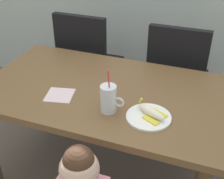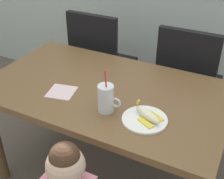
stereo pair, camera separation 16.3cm
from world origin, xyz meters
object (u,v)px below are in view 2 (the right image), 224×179
dining_chair_right (187,79)px  peeled_banana (148,115)px  dining_table (105,102)px  milk_cup (106,100)px  snack_plate (145,120)px  dining_chair_left (100,59)px  paper_napkin (62,92)px

dining_chair_right → peeled_banana: size_ratio=5.61×
dining_table → milk_cup: 0.28m
dining_table → snack_plate: bearing=-29.6°
dining_chair_right → peeled_banana: dining_chair_right is taller
dining_chair_right → dining_table: bearing=62.4°
dining_chair_right → snack_plate: 0.86m
dining_chair_left → peeled_banana: bearing=131.7°
snack_plate → peeled_banana: (0.01, 0.01, 0.03)m
snack_plate → peeled_banana: size_ratio=1.34×
dining_table → dining_chair_right: 0.74m
snack_plate → peeled_banana: bearing=42.2°
snack_plate → peeled_banana: 0.03m
dining_chair_left → peeled_banana: (0.74, -0.83, 0.22)m
dining_chair_left → peeled_banana: 1.13m
milk_cup → snack_plate: milk_cup is taller
dining_table → dining_chair_left: dining_chair_left is taller
dining_chair_left → dining_table: bearing=121.6°
milk_cup → dining_table: bearing=120.2°
peeled_banana → dining_chair_left: bearing=131.7°
dining_chair_left → paper_napkin: bearing=104.1°
dining_chair_right → peeled_banana: bearing=89.7°
dining_chair_left → paper_napkin: dining_chair_left is taller
dining_table → dining_chair_left: 0.77m
milk_cup → paper_napkin: milk_cup is taller
dining_chair_left → snack_plate: size_ratio=4.17×
dining_table → dining_chair_right: dining_chair_right is taller
dining_table → milk_cup: milk_cup is taller
dining_chair_left → dining_chair_right: bearing=-179.7°
paper_napkin → peeled_banana: bearing=-2.0°
dining_table → paper_napkin: paper_napkin is taller
dining_chair_left → milk_cup: size_ratio=3.81×
dining_chair_right → milk_cup: bearing=75.1°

